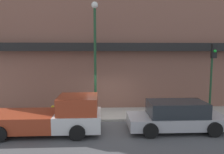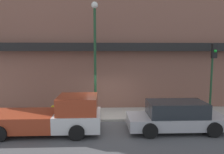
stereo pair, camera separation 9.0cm
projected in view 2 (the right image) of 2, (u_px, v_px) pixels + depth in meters
name	position (u px, v px, depth m)	size (l,w,h in m)	color
ground_plane	(110.00, 122.00, 11.82)	(80.00, 80.00, 0.00)	#4C4C4F
sidewalk	(109.00, 114.00, 13.06)	(36.00, 2.51, 0.13)	#ADA89E
building	(108.00, 27.00, 15.14)	(19.80, 3.80, 10.94)	brown
pickup_truck	(52.00, 117.00, 10.20)	(5.26, 2.18, 1.74)	silver
parked_car	(176.00, 116.00, 10.45)	(4.64, 1.98, 1.42)	#ADADB2
fire_hydrant	(53.00, 111.00, 12.27)	(0.17, 0.17, 0.66)	yellow
street_lamp	(95.00, 48.00, 11.81)	(0.36, 0.36, 6.29)	#1E4728
traffic_light	(213.00, 67.00, 12.47)	(0.28, 0.42, 4.08)	#1E4728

